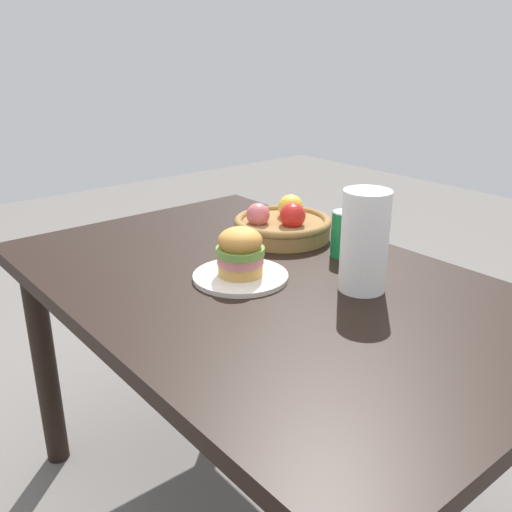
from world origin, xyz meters
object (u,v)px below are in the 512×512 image
sandwich (240,251)px  paper_towel_roll (364,241)px  soda_can (343,234)px  fruit_basket (283,224)px  plate (241,276)px

sandwich → paper_towel_roll: 0.30m
soda_can → paper_towel_roll: bearing=-36.1°
soda_can → fruit_basket: (-0.22, -0.02, -0.02)m
plate → soda_can: 0.32m
plate → fruit_basket: 0.34m
sandwich → fruit_basket: sandwich is taller
sandwich → paper_towel_roll: paper_towel_roll is taller
paper_towel_roll → plate: bearing=-141.7°
paper_towel_roll → fruit_basket: bearing=164.7°
fruit_basket → paper_towel_roll: (0.40, -0.11, 0.08)m
sandwich → fruit_basket: 0.34m
plate → fruit_basket: (-0.17, 0.29, 0.04)m
soda_can → fruit_basket: soda_can is taller
plate → soda_can: soda_can is taller
sandwich → soda_can: (0.05, 0.31, -0.01)m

